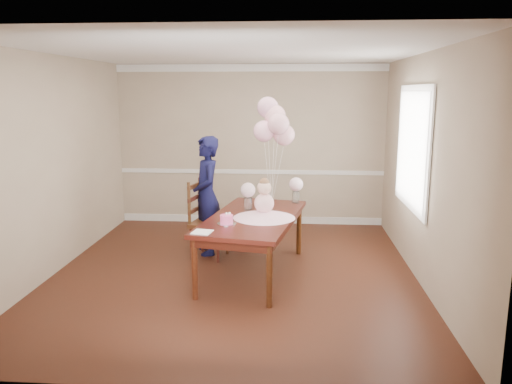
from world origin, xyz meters
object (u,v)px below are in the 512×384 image
object	(u,v)px
dining_table_top	(253,218)
dining_chair_seat	(209,224)
birthday_cake	(227,219)
woman	(207,196)

from	to	relation	value
dining_table_top	dining_chair_seat	world-z (taller)	dining_table_top
dining_table_top	birthday_cake	world-z (taller)	birthday_cake
birthday_cake	woman	bearing A→B (deg)	109.99
dining_chair_seat	woman	distance (m)	0.40
woman	dining_chair_seat	bearing A→B (deg)	-1.24
woman	dining_table_top	bearing A→B (deg)	22.36
dining_table_top	birthday_cake	size ratio (longest dim) A/B	13.33
dining_table_top	woman	bearing A→B (deg)	142.46
birthday_cake	dining_chair_seat	xyz separation A→B (m)	(-0.38, 1.02, -0.33)
dining_chair_seat	woman	size ratio (longest dim) A/B	0.28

